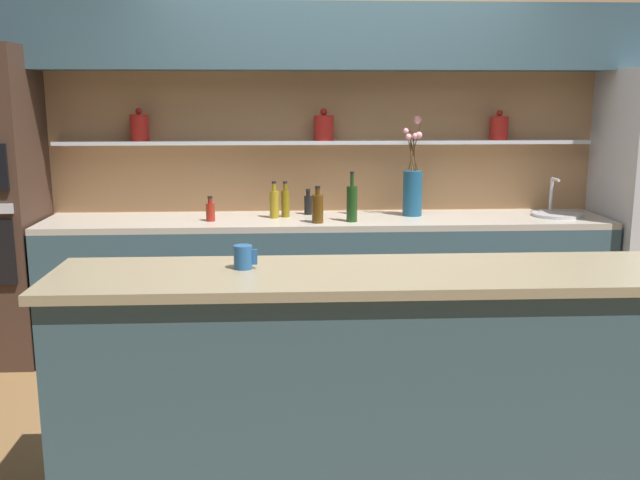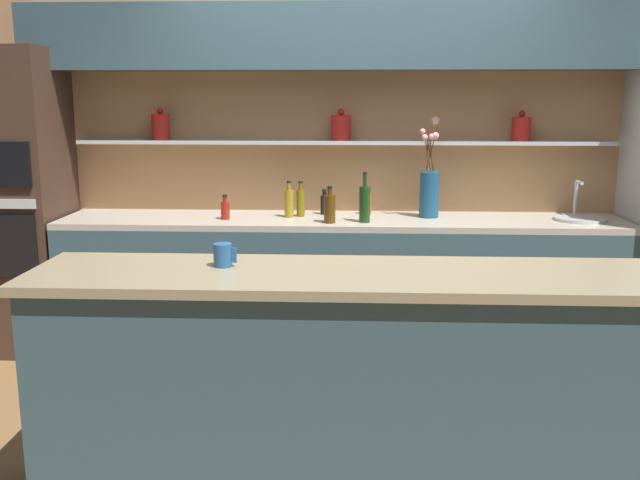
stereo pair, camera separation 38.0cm
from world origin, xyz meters
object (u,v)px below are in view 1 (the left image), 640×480
Objects in this scene: bottle_oil_1 at (274,203)px; bottle_oil_4 at (285,202)px; flower_vase at (413,188)px; bottle_sauce_3 at (210,211)px; bottle_spirit_6 at (318,208)px; sink_fixture at (557,213)px; bottle_sauce_5 at (308,204)px; coffee_mug at (243,257)px; bottle_wine_2 at (352,203)px; bottle_sauce_0 at (351,203)px.

bottle_oil_1 is 1.02× the size of bottle_oil_4.
flower_vase is 0.94m from bottle_oil_1.
bottle_spirit_6 is (0.69, -0.10, 0.03)m from bottle_sauce_3.
bottle_sauce_5 is at bearing 174.91° from sink_fixture.
flower_vase is 4.08× the size of bottle_sauce_3.
bottle_spirit_6 is 2.43× the size of coffee_mug.
bottle_wine_2 is at bearing -173.94° from sink_fixture.
bottle_oil_4 reaches higher than coffee_mug.
bottle_oil_4 reaches higher than bottle_spirit_6.
bottle_wine_2 is (-0.43, -0.22, -0.07)m from flower_vase.
bottle_oil_1 reaches higher than bottle_spirit_6.
bottle_sauce_5 is at bearing 98.22° from bottle_spirit_6.
sink_fixture is 1.84m from bottle_oil_4.
coffee_mug is at bearing -138.10° from sink_fixture.
bottle_wine_2 is at bearing -47.81° from bottle_sauce_5.
coffee_mug is at bearing -80.00° from bottle_sauce_3.
bottle_spirit_6 is (-0.25, -0.34, 0.02)m from bottle_sauce_0.
bottle_sauce_0 is at bearing 173.47° from sink_fixture.
bottle_wine_2 is 1.36× the size of bottle_spirit_6.
flower_vase is at bearing -6.68° from bottle_sauce_5.
flower_vase is at bearing 60.99° from coffee_mug.
bottle_sauce_0 reaches higher than bottle_sauce_5.
bottle_oil_4 is 0.18m from bottle_sauce_5.
sink_fixture is at bearing 41.90° from coffee_mug.
coffee_mug is (-0.34, -1.96, 0.08)m from bottle_sauce_5.
bottle_wine_2 is at bearing -153.36° from flower_vase.
flower_vase is at bearing 6.38° from bottle_sauce_3.
bottle_spirit_6 is 1.67m from coffee_mug.
flower_vase is at bearing 26.64° from bottle_wine_2.
coffee_mug is (-1.04, -1.88, -0.04)m from flower_vase.
bottle_spirit_6 is at bearing -173.53° from sink_fixture.
bottle_spirit_6 is at bearing -170.95° from bottle_wine_2.
bottle_wine_2 is at bearing -4.16° from bottle_sauce_3.
bottle_sauce_3 is 0.51m from bottle_oil_4.
bottle_oil_1 reaches higher than coffee_mug.
coffee_mug is (-2.02, -1.81, 0.13)m from sink_fixture.
bottle_oil_4 reaches higher than bottle_sauce_3.
bottle_oil_1 is 0.34m from bottle_spirit_6.
bottle_sauce_0 is at bearing 1.70° from bottle_sauce_5.
bottle_oil_1 is 0.43m from bottle_sauce_3.
flower_vase reaches higher than bottle_sauce_0.
coffee_mug is at bearing -103.36° from bottle_spirit_6.
bottle_oil_4 is at bearing -148.50° from bottle_sauce_5.
bottle_sauce_0 is at bearing 15.07° from bottle_oil_1.
bottle_sauce_0 reaches higher than bottle_sauce_3.
flower_vase is 0.43m from bottle_sauce_0.
flower_vase is 2.14m from coffee_mug.
sink_fixture is 1.41× the size of bottle_spirit_6.
bottle_wine_2 is at bearing 69.87° from coffee_mug.
bottle_wine_2 is 1.98× the size of bottle_sauce_3.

